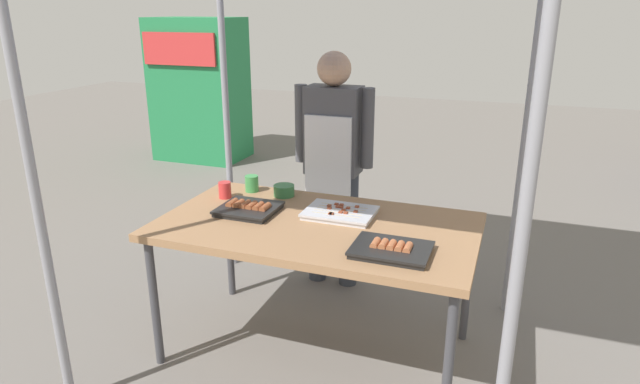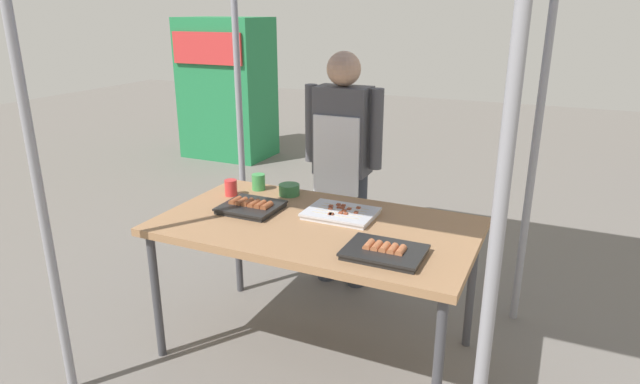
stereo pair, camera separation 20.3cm
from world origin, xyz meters
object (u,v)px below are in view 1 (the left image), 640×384
tray_pork_links (391,250)px  drink_cup_by_wok (252,184)px  condiment_bowl (284,191)px  tray_meat_skewers (340,213)px  tray_grilled_sausages (249,209)px  vendor_woman (333,153)px  drink_cup_near_edge (225,190)px  stall_table (317,233)px  neighbor_stall_right (200,90)px

tray_pork_links → drink_cup_by_wok: bearing=149.9°
condiment_bowl → tray_meat_skewers: bearing=-25.6°
tray_grilled_sausages → tray_pork_links: bearing=-16.3°
tray_grilled_sausages → tray_meat_skewers: (0.47, 0.12, -0.00)m
tray_grilled_sausages → tray_meat_skewers: tray_grilled_sausages is taller
tray_pork_links → vendor_woman: 1.19m
drink_cup_near_edge → vendor_woman: (0.45, 0.60, 0.11)m
tray_pork_links → drink_cup_near_edge: size_ratio=3.72×
stall_table → tray_pork_links: (0.44, -0.22, 0.07)m
condiment_bowl → drink_cup_near_edge: bearing=-154.2°
stall_table → drink_cup_near_edge: 0.66m
drink_cup_by_wok → tray_grilled_sausages: bearing=-65.9°
drink_cup_by_wok → neighbor_stall_right: bearing=126.6°
tray_pork_links → drink_cup_near_edge: drink_cup_near_edge is taller
stall_table → tray_grilled_sausages: 0.40m
stall_table → tray_meat_skewers: bearing=59.4°
stall_table → vendor_woman: 0.83m
tray_grilled_sausages → drink_cup_near_edge: size_ratio=3.24×
vendor_woman → neighbor_stall_right: (-2.59, 2.55, -0.06)m
condiment_bowl → vendor_woman: vendor_woman is taller
stall_table → tray_grilled_sausages: bearing=177.2°
tray_grilled_sausages → tray_pork_links: tray_grilled_sausages is taller
stall_table → tray_meat_skewers: 0.17m
condiment_bowl → neighbor_stall_right: (-2.44, 3.01, 0.06)m
drink_cup_near_edge → neighbor_stall_right: bearing=124.1°
condiment_bowl → drink_cup_near_edge: size_ratio=1.29×
tray_grilled_sausages → neighbor_stall_right: (-2.37, 3.32, 0.08)m
tray_grilled_sausages → drink_cup_by_wok: bearing=114.1°
stall_table → drink_cup_near_edge: bearing=163.8°
tray_meat_skewers → tray_pork_links: bearing=-45.2°
tray_pork_links → drink_cup_by_wok: drink_cup_by_wok is taller
vendor_woman → tray_grilled_sausages: bearing=74.4°
neighbor_stall_right → tray_pork_links: bearing=-48.0°
tray_grilled_sausages → stall_table: bearing=-2.8°
stall_table → tray_pork_links: 0.50m
drink_cup_near_edge → tray_grilled_sausages: bearing=-34.8°
vendor_woman → neighbor_stall_right: neighbor_stall_right is taller
stall_table → tray_grilled_sausages: tray_grilled_sausages is taller
tray_grilled_sausages → tray_pork_links: 0.87m
stall_table → drink_cup_by_wok: 0.64m
drink_cup_by_wok → tray_meat_skewers: bearing=-18.3°
tray_grilled_sausages → condiment_bowl: 0.32m
tray_meat_skewers → tray_pork_links: (0.36, -0.36, 0.00)m
drink_cup_near_edge → condiment_bowl: bearing=25.8°
tray_grilled_sausages → vendor_woman: 0.81m
tray_pork_links → neighbor_stall_right: (-3.21, 3.56, 0.08)m
tray_grilled_sausages → drink_cup_near_edge: bearing=145.2°
condiment_bowl → stall_table: bearing=-45.4°
stall_table → tray_pork_links: tray_pork_links is taller
tray_meat_skewers → tray_grilled_sausages: bearing=-166.3°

